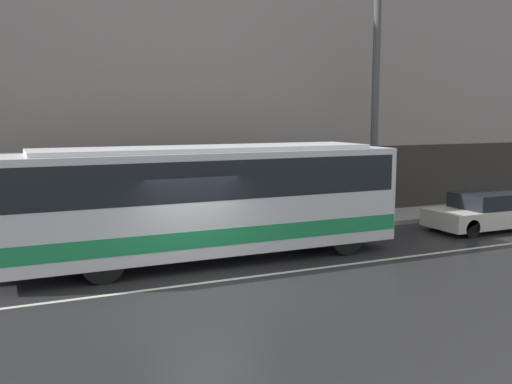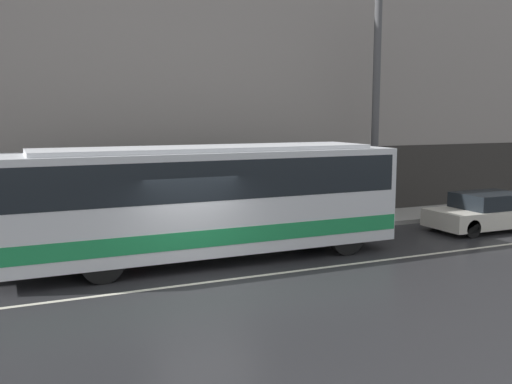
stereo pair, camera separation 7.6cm
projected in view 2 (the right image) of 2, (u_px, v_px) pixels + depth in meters
name	position (u px, v px, depth m)	size (l,w,h in m)	color
ground_plane	(204.00, 283.00, 13.91)	(60.00, 60.00, 0.00)	#262628
sidewalk	(152.00, 238.00, 18.60)	(60.00, 2.42, 0.16)	gray
building_facade	(138.00, 71.00, 19.10)	(60.00, 0.35, 11.45)	gray
lane_stripe	(204.00, 283.00, 13.91)	(54.00, 0.14, 0.01)	beige
transit_bus	(208.00, 197.00, 15.87)	(11.01, 2.48, 3.21)	silver
sedan_white_front	(490.00, 212.00, 20.37)	(4.74, 1.90, 1.32)	beige
utility_pole_near	(376.00, 112.00, 21.06)	(0.28, 0.28, 8.05)	#4C4C4F
pedestrian_waiting	(136.00, 209.00, 18.75)	(0.36, 0.36, 1.75)	maroon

